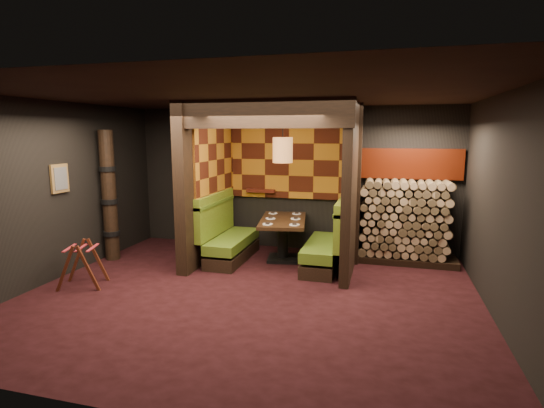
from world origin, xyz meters
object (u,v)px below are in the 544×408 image
Objects in this scene: dining_table at (283,231)px; luggage_rack at (82,263)px; booth_bench_left at (227,238)px; pendant_lamp at (283,150)px; booth_bench_right at (328,245)px; totem_column at (109,197)px; firewood_stack at (409,222)px.

dining_table is 2.00× the size of luggage_rack.
booth_bench_left is 1.94m from pendant_lamp.
totem_column reaches higher than booth_bench_right.
dining_table is 0.92× the size of firewood_stack.
booth_bench_left is 1.00× the size of dining_table.
totem_column is at bearing 107.90° from luggage_rack.
dining_table is at bearing 12.12° from booth_bench_left.
totem_column is at bearing -166.81° from firewood_stack.
pendant_lamp is (0.00, -0.05, 1.50)m from dining_table.
luggage_rack is 0.33× the size of totem_column.
pendant_lamp is 3.30m from totem_column.
dining_table is (1.02, 0.22, 0.15)m from booth_bench_left.
luggage_rack is (-2.67, -2.12, -0.18)m from dining_table.
booth_bench_left is 3.34m from firewood_stack.
pendant_lamp is 2.63m from firewood_stack.
firewood_stack is at bearing 12.19° from dining_table.
totem_column is at bearing -166.10° from dining_table.
pendant_lamp is (1.02, 0.17, 1.64)m from booth_bench_left.
booth_bench_right is 1.56m from firewood_stack.
pendant_lamp is 0.60× the size of firewood_stack.
booth_bench_right is (1.89, 0.00, 0.00)m from booth_bench_left.
totem_column reaches higher than luggage_rack.
booth_bench_left reaches higher than dining_table.
dining_table reaches higher than luggage_rack.
booth_bench_left is at bearing -167.88° from dining_table.
pendant_lamp reaches higher than booth_bench_right.
dining_table is at bearing -167.81° from firewood_stack.
booth_bench_left is 1.00× the size of booth_bench_right.
booth_bench_right is 0.67× the size of totem_column.
totem_column is (-3.11, -0.72, -0.86)m from pendant_lamp.
dining_table is 3.26m from totem_column.
luggage_rack is (-2.67, -2.07, -1.67)m from pendant_lamp.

